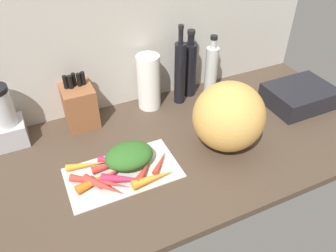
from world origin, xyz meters
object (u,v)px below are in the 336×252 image
carrot_8 (87,165)px  blender_appliance (5,120)px  carrot_9 (93,181)px  carrot_0 (107,183)px  carrot_3 (103,186)px  bottle_1 (190,68)px  bottle_2 (211,70)px  knife_block (79,104)px  carrot_1 (160,162)px  carrot_4 (136,161)px  paper_towel_roll (149,82)px  bottle_0 (180,72)px  carrot_10 (143,172)px  carrot_7 (121,160)px  dish_rack (299,96)px  carrot_12 (127,179)px  carrot_5 (114,173)px  carrot_6 (154,178)px  winter_squash (229,116)px  carrot_11 (111,165)px  carrot_2 (100,178)px  cutting_board (123,172)px

carrot_8 → blender_appliance: (-23.62, 27.76, 8.92)cm
carrot_9 → carrot_0: bearing=-36.0°
carrot_3 → bottle_1: bearing=37.8°
bottle_2 → bottle_1: bearing=158.2°
knife_block → bottle_1: bearing=0.9°
carrot_1 → carrot_8: bearing=158.6°
carrot_4 → carrot_8: bearing=160.8°
paper_towel_roll → bottle_0: bottle_0 is taller
carrot_9 → carrot_10: bearing=-12.4°
carrot_7 → dish_rack: size_ratio=0.58×
paper_towel_roll → bottle_2: bearing=-3.9°
carrot_12 → bottle_1: bottle_1 is taller
carrot_4 → carrot_10: (0.45, -6.72, 0.42)cm
carrot_5 → carrot_0: bearing=-132.9°
blender_appliance → carrot_6: bearing=-45.8°
knife_block → carrot_1: bearing=-63.0°
carrot_3 → carrot_4: (14.25, 7.04, -0.48)cm
carrot_7 → knife_block: bearing=102.2°
carrot_5 → carrot_10: 10.49cm
carrot_1 → carrot_6: 8.79cm
winter_squash → carrot_11: bearing=173.4°
carrot_1 → paper_towel_roll: (11.62, 38.19, 10.71)cm
carrot_3 → blender_appliance: (-26.14, 40.65, 8.41)cm
bottle_0 → carrot_2: bearing=-144.0°
carrot_1 → winter_squash: 31.01cm
carrot_7 → carrot_12: 10.26cm
carrot_6 → carrot_11: (-11.38, 12.81, -0.33)cm
carrot_9 → bottle_2: 76.47cm
carrot_5 → paper_towel_roll: paper_towel_roll is taller
carrot_1 → paper_towel_roll: 41.34cm
carrot_9 → carrot_10: (17.11, -3.77, 0.32)cm
carrot_2 → carrot_11: (5.57, 5.12, -0.19)cm
dish_rack → carrot_1: bearing=-172.1°
carrot_3 → carrot_9: bearing=120.5°
carrot_3 → dish_rack: bearing=7.8°
carrot_11 → bottle_0: size_ratio=0.39×
carrot_4 → carrot_8: size_ratio=0.70×
carrot_1 → carrot_8: size_ratio=0.82×
carrot_5 → carrot_9: bearing=-174.0°
carrot_10 → bottle_1: size_ratio=0.35×
cutting_board → carrot_2: 8.92cm
carrot_0 → bottle_0: bearing=39.2°
carrot_1 → bottle_2: bottle_2 is taller
cutting_board → carrot_0: size_ratio=2.47×
carrot_8 → paper_towel_roll: (36.70, 28.35, 10.60)cm
winter_squash → knife_block: winter_squash is taller
carrot_0 → dish_rack: bearing=7.3°
winter_squash → carrot_4: bearing=174.9°
knife_block → carrot_8: bearing=-100.0°
carrot_1 → bottle_1: bearing=50.6°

